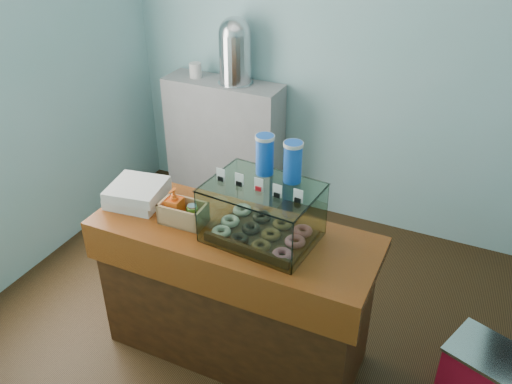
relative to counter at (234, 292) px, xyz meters
The scene contains 9 objects.
ground 0.52m from the counter, 90.00° to the left, with size 3.50×3.50×0.00m, color black.
room_shell 1.27m from the counter, 84.37° to the left, with size 3.54×3.04×2.82m.
counter is the anchor object (origin of this frame).
back_shelf 1.82m from the counter, 119.76° to the left, with size 1.00×0.32×1.10m, color gray.
display_case 0.64m from the counter, 14.62° to the left, with size 0.60×0.46×0.53m.
condiment_crate 0.60m from the counter, behind, with size 0.26×0.16×0.20m.
pastry_boxes 0.81m from the counter, behind, with size 0.35×0.35×0.12m.
coffee_urn 1.99m from the counter, 116.35° to the left, with size 0.29×0.29×0.53m.
red_cooler 1.46m from the counter, ahead, with size 0.51×0.45×0.38m.
Camera 1 is at (1.14, -2.38, 2.60)m, focal length 38.00 mm.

